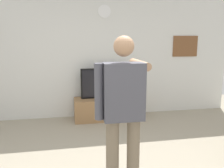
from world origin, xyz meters
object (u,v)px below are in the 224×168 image
object	(u,v)px
tv_stand	(107,109)
television	(107,83)
person_standing_nearer_lamp	(123,109)
wall_clock	(104,11)
framed_picture	(185,46)

from	to	relation	value
tv_stand	television	distance (m)	0.56
tv_stand	person_standing_nearer_lamp	size ratio (longest dim) A/B	0.80
tv_stand	wall_clock	bearing A→B (deg)	90.00
tv_stand	framed_picture	bearing A→B (deg)	8.78
tv_stand	framed_picture	distance (m)	2.34
television	tv_stand	bearing A→B (deg)	-90.00
tv_stand	television	world-z (taller)	television
framed_picture	television	bearing A→B (deg)	-172.59
tv_stand	person_standing_nearer_lamp	bearing A→B (deg)	-95.50
television	person_standing_nearer_lamp	distance (m)	2.64
television	person_standing_nearer_lamp	size ratio (longest dim) A/B	0.63
wall_clock	person_standing_nearer_lamp	distance (m)	3.16
tv_stand	framed_picture	size ratio (longest dim) A/B	2.33
television	framed_picture	bearing A→B (deg)	7.41
tv_stand	person_standing_nearer_lamp	world-z (taller)	person_standing_nearer_lamp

